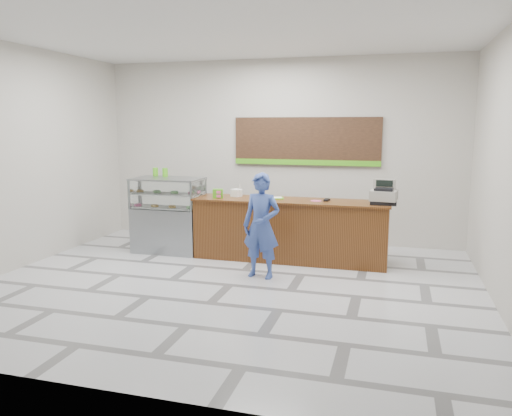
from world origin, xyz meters
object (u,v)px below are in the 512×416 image
(serving_tray, at_px, (274,198))
(cash_register, at_px, (384,195))
(sales_counter, at_px, (290,230))
(customer, at_px, (261,226))
(display_case, at_px, (169,214))

(serving_tray, bearing_deg, cash_register, -21.17)
(sales_counter, distance_m, cash_register, 1.64)
(cash_register, relative_size, customer, 0.29)
(sales_counter, xyz_separation_m, display_case, (-2.22, -0.00, 0.16))
(display_case, relative_size, cash_register, 2.92)
(display_case, height_order, customer, customer)
(serving_tray, bearing_deg, display_case, 163.75)
(sales_counter, bearing_deg, cash_register, -0.88)
(sales_counter, xyz_separation_m, cash_register, (1.50, -0.02, 0.66))
(cash_register, bearing_deg, sales_counter, -175.12)
(sales_counter, height_order, customer, customer)
(customer, bearing_deg, serving_tray, 102.26)
(sales_counter, height_order, cash_register, cash_register)
(cash_register, bearing_deg, display_case, -174.59)
(sales_counter, xyz_separation_m, serving_tray, (-0.30, 0.07, 0.52))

